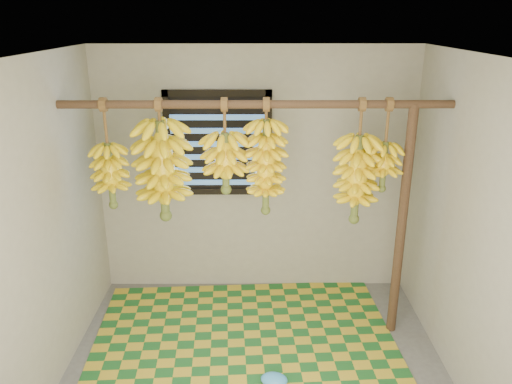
{
  "coord_description": "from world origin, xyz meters",
  "views": [
    {
      "loc": [
        -0.02,
        -3.07,
        2.64
      ],
      "look_at": [
        0.0,
        0.55,
        1.35
      ],
      "focal_mm": 35.0,
      "sensor_mm": 36.0,
      "label": 1
    }
  ],
  "objects_px": {
    "banana_bunch_b": "(163,171)",
    "banana_bunch_d": "(266,167)",
    "banana_bunch_a": "(111,175)",
    "woven_mat": "(245,347)",
    "plastic_bag": "(274,380)",
    "banana_bunch_f": "(384,166)",
    "support_post": "(401,226)",
    "banana_bunch_c": "(226,163)",
    "banana_bunch_e": "(357,179)"
  },
  "relations": [
    {
      "from": "banana_bunch_b",
      "to": "banana_bunch_d",
      "type": "xyz_separation_m",
      "value": [
        0.81,
        0.0,
        0.03
      ]
    },
    {
      "from": "banana_bunch_a",
      "to": "woven_mat",
      "type": "bearing_deg",
      "value": -13.92
    },
    {
      "from": "plastic_bag",
      "to": "banana_bunch_f",
      "type": "xyz_separation_m",
      "value": [
        0.88,
        0.71,
        1.46
      ]
    },
    {
      "from": "support_post",
      "to": "banana_bunch_f",
      "type": "relative_size",
      "value": 2.69
    },
    {
      "from": "woven_mat",
      "to": "banana_bunch_f",
      "type": "relative_size",
      "value": 3.44
    },
    {
      "from": "banana_bunch_c",
      "to": "banana_bunch_d",
      "type": "bearing_deg",
      "value": 0.0
    },
    {
      "from": "woven_mat",
      "to": "banana_bunch_f",
      "type": "height_order",
      "value": "banana_bunch_f"
    },
    {
      "from": "banana_bunch_b",
      "to": "banana_bunch_f",
      "type": "bearing_deg",
      "value": 0.0
    },
    {
      "from": "banana_bunch_d",
      "to": "banana_bunch_e",
      "type": "relative_size",
      "value": 0.92
    },
    {
      "from": "woven_mat",
      "to": "banana_bunch_d",
      "type": "distance_m",
      "value": 1.53
    },
    {
      "from": "support_post",
      "to": "banana_bunch_d",
      "type": "xyz_separation_m",
      "value": [
        -1.12,
        0.0,
        0.5
      ]
    },
    {
      "from": "banana_bunch_d",
      "to": "banana_bunch_c",
      "type": "bearing_deg",
      "value": -180.0
    },
    {
      "from": "support_post",
      "to": "banana_bunch_e",
      "type": "relative_size",
      "value": 1.98
    },
    {
      "from": "banana_bunch_b",
      "to": "banana_bunch_f",
      "type": "distance_m",
      "value": 1.75
    },
    {
      "from": "banana_bunch_e",
      "to": "banana_bunch_c",
      "type": "bearing_deg",
      "value": -180.0
    },
    {
      "from": "support_post",
      "to": "banana_bunch_a",
      "type": "xyz_separation_m",
      "value": [
        -2.35,
        -0.0,
        0.44
      ]
    },
    {
      "from": "support_post",
      "to": "woven_mat",
      "type": "xyz_separation_m",
      "value": [
        -1.29,
        -0.26,
        -0.99
      ]
    },
    {
      "from": "banana_bunch_a",
      "to": "banana_bunch_b",
      "type": "height_order",
      "value": "same"
    },
    {
      "from": "woven_mat",
      "to": "banana_bunch_a",
      "type": "xyz_separation_m",
      "value": [
        -1.06,
        0.26,
        1.43
      ]
    },
    {
      "from": "banana_bunch_b",
      "to": "banana_bunch_c",
      "type": "bearing_deg",
      "value": -0.0
    },
    {
      "from": "banana_bunch_a",
      "to": "banana_bunch_e",
      "type": "relative_size",
      "value": 0.87
    },
    {
      "from": "support_post",
      "to": "plastic_bag",
      "type": "relative_size",
      "value": 9.63
    },
    {
      "from": "support_post",
      "to": "plastic_bag",
      "type": "distance_m",
      "value": 1.59
    },
    {
      "from": "support_post",
      "to": "banana_bunch_f",
      "type": "distance_m",
      "value": 0.54
    },
    {
      "from": "banana_bunch_b",
      "to": "banana_bunch_d",
      "type": "relative_size",
      "value": 1.05
    },
    {
      "from": "banana_bunch_b",
      "to": "banana_bunch_f",
      "type": "height_order",
      "value": "same"
    },
    {
      "from": "plastic_bag",
      "to": "banana_bunch_a",
      "type": "relative_size",
      "value": 0.24
    },
    {
      "from": "plastic_bag",
      "to": "banana_bunch_b",
      "type": "xyz_separation_m",
      "value": [
        -0.87,
        0.71,
        1.42
      ]
    },
    {
      "from": "plastic_bag",
      "to": "banana_bunch_c",
      "type": "relative_size",
      "value": 0.28
    },
    {
      "from": "banana_bunch_d",
      "to": "banana_bunch_f",
      "type": "height_order",
      "value": "same"
    },
    {
      "from": "banana_bunch_b",
      "to": "woven_mat",
      "type": "bearing_deg",
      "value": -22.25
    },
    {
      "from": "plastic_bag",
      "to": "banana_bunch_d",
      "type": "bearing_deg",
      "value": 94.45
    },
    {
      "from": "banana_bunch_a",
      "to": "support_post",
      "type": "bearing_deg",
      "value": 0.0
    },
    {
      "from": "support_post",
      "to": "banana_bunch_a",
      "type": "bearing_deg",
      "value": -180.0
    },
    {
      "from": "banana_bunch_f",
      "to": "banana_bunch_a",
      "type": "bearing_deg",
      "value": -180.0
    },
    {
      "from": "support_post",
      "to": "plastic_bag",
      "type": "bearing_deg",
      "value": -146.19
    },
    {
      "from": "banana_bunch_b",
      "to": "banana_bunch_d",
      "type": "bearing_deg",
      "value": 0.0
    },
    {
      "from": "banana_bunch_a",
      "to": "banana_bunch_c",
      "type": "distance_m",
      "value": 0.92
    },
    {
      "from": "plastic_bag",
      "to": "banana_bunch_c",
      "type": "bearing_deg",
      "value": 117.58
    },
    {
      "from": "plastic_bag",
      "to": "banana_bunch_a",
      "type": "height_order",
      "value": "banana_bunch_a"
    },
    {
      "from": "woven_mat",
      "to": "banana_bunch_f",
      "type": "bearing_deg",
      "value": 13.38
    },
    {
      "from": "banana_bunch_c",
      "to": "banana_bunch_f",
      "type": "distance_m",
      "value": 1.25
    },
    {
      "from": "woven_mat",
      "to": "banana_bunch_b",
      "type": "bearing_deg",
      "value": 157.75
    },
    {
      "from": "support_post",
      "to": "plastic_bag",
      "type": "xyz_separation_m",
      "value": [
        -1.07,
        -0.71,
        -0.95
      ]
    },
    {
      "from": "woven_mat",
      "to": "plastic_bag",
      "type": "relative_size",
      "value": 12.32
    },
    {
      "from": "banana_bunch_c",
      "to": "banana_bunch_d",
      "type": "height_order",
      "value": "same"
    },
    {
      "from": "banana_bunch_d",
      "to": "banana_bunch_e",
      "type": "distance_m",
      "value": 0.73
    },
    {
      "from": "plastic_bag",
      "to": "banana_bunch_c",
      "type": "xyz_separation_m",
      "value": [
        -0.37,
        0.71,
        1.49
      ]
    },
    {
      "from": "plastic_bag",
      "to": "woven_mat",
      "type": "bearing_deg",
      "value": 116.81
    },
    {
      "from": "banana_bunch_a",
      "to": "plastic_bag",
      "type": "bearing_deg",
      "value": -29.02
    }
  ]
}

